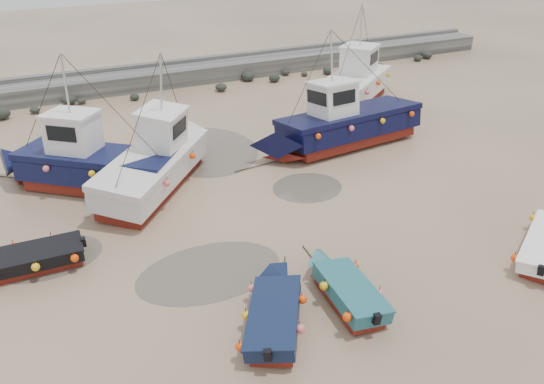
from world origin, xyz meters
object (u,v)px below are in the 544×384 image
(dinghy_2, at_px, (344,286))
(dinghy_4, at_px, (24,258))
(cabin_boat_1, at_px, (157,159))
(dinghy_1, at_px, (277,309))
(cabin_boat_2, at_px, (342,124))
(person, at_px, (78,193))
(cabin_boat_0, at_px, (83,162))
(cabin_boat_3, at_px, (357,81))

(dinghy_2, bearing_deg, dinghy_4, 150.80)
(cabin_boat_1, bearing_deg, dinghy_1, -44.82)
(cabin_boat_2, xyz_separation_m, person, (-13.87, 0.43, -1.30))
(cabin_boat_0, xyz_separation_m, person, (-0.49, -0.36, -1.33))
(dinghy_1, xyz_separation_m, dinghy_4, (-7.18, 6.27, 0.00))
(dinghy_4, distance_m, cabin_boat_3, 23.99)
(dinghy_2, height_order, cabin_boat_3, cabin_boat_3)
(dinghy_1, height_order, cabin_boat_1, cabin_boat_1)
(dinghy_1, distance_m, cabin_boat_1, 11.08)
(dinghy_1, relative_size, dinghy_2, 0.98)
(dinghy_2, bearing_deg, person, 125.39)
(dinghy_4, relative_size, cabin_boat_1, 0.64)
(dinghy_2, xyz_separation_m, cabin_boat_0, (-6.79, 11.93, 0.77))
(dinghy_1, height_order, cabin_boat_2, cabin_boat_2)
(cabin_boat_1, height_order, cabin_boat_3, same)
(dinghy_2, xyz_separation_m, cabin_boat_2, (6.59, 11.14, 0.74))
(dinghy_2, distance_m, cabin_boat_0, 13.75)
(dinghy_1, xyz_separation_m, cabin_boat_1, (-1.10, 11.00, 0.77))
(cabin_boat_1, distance_m, person, 3.95)
(cabin_boat_1, relative_size, cabin_boat_2, 0.79)
(dinghy_4, bearing_deg, cabin_boat_0, -26.24)
(cabin_boat_0, xyz_separation_m, cabin_boat_3, (18.29, 5.41, 0.01))
(cabin_boat_2, bearing_deg, dinghy_1, 135.06)
(dinghy_1, relative_size, cabin_boat_0, 0.59)
(cabin_boat_0, relative_size, cabin_boat_2, 0.79)
(cabin_boat_0, bearing_deg, cabin_boat_3, -36.37)
(dinghy_4, distance_m, cabin_boat_0, 6.52)
(cabin_boat_2, xyz_separation_m, cabin_boat_3, (4.91, 6.20, 0.04))
(cabin_boat_2, relative_size, cabin_boat_3, 1.27)
(person, bearing_deg, dinghy_1, 87.31)
(dinghy_4, xyz_separation_m, cabin_boat_1, (6.08, 4.73, 0.77))
(dinghy_2, height_order, cabin_boat_2, cabin_boat_2)
(cabin_boat_0, bearing_deg, cabin_boat_1, -71.13)
(cabin_boat_0, xyz_separation_m, cabin_boat_2, (13.38, -0.79, -0.03))
(dinghy_2, xyz_separation_m, dinghy_4, (-9.70, 6.16, -0.01))
(cabin_boat_2, distance_m, cabin_boat_3, 7.91)
(dinghy_1, relative_size, cabin_boat_2, 0.47)
(cabin_boat_3, bearing_deg, cabin_boat_2, -75.63)
(dinghy_4, bearing_deg, person, -23.56)
(dinghy_2, relative_size, dinghy_4, 0.94)
(dinghy_4, height_order, cabin_boat_3, cabin_boat_3)
(cabin_boat_2, bearing_deg, cabin_boat_0, 80.68)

